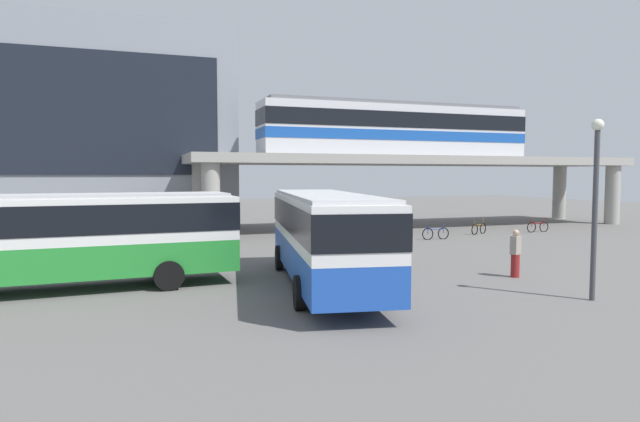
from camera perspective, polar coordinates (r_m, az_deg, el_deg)
name	(u,v)px	position (r m, az deg, el deg)	size (l,w,h in m)	color
ground_plane	(266,254)	(26.52, -5.75, -4.56)	(120.00, 120.00, 0.00)	#605E5B
station_building	(17,128)	(44.32, -29.34, 7.63)	(29.66, 10.92, 14.35)	gray
elevated_platform	(419,166)	(40.67, 10.44, 4.73)	(33.71, 7.21, 5.19)	#9E9B93
train	(397,129)	(39.90, 8.11, 8.53)	(20.22, 2.96, 3.84)	silver
bus_main	(324,229)	(18.57, 0.44, -1.94)	(4.40, 11.31, 3.22)	#1E4CB2
bus_secondary	(68,231)	(19.76, -25.07, -1.95)	(11.16, 3.20, 3.22)	#268C33
bicycle_brown	(479,229)	(36.72, 16.42, -1.80)	(1.65, 0.81, 1.04)	black
bicycle_blue	(436,233)	(33.10, 12.10, -2.33)	(1.79, 0.12, 1.04)	black
bicycle_green	(312,233)	(32.49, -0.89, -2.36)	(1.75, 0.50, 1.04)	black
bicycle_red	(538,227)	(39.35, 21.99, -1.56)	(1.79, 0.09, 1.04)	black
bicycle_orange	(398,235)	(31.97, 8.18, -2.50)	(1.72, 0.63, 1.04)	black
pedestrian_waiting_near_stop	(515,255)	(21.69, 19.92, -4.36)	(0.47, 0.40, 1.80)	maroon
lamp_post	(596,192)	(18.44, 27.07, 1.75)	(0.36, 0.36, 5.54)	#3F3F44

